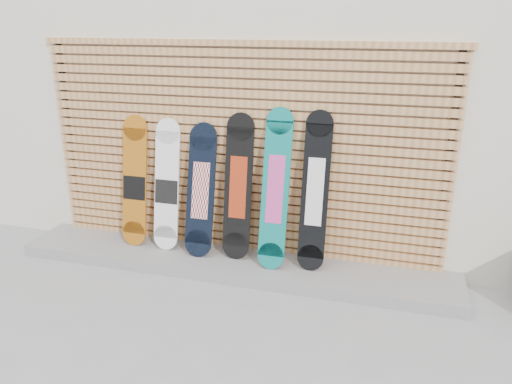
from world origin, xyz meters
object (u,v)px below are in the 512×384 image
at_px(snowboard_1, 167,186).
at_px(snowboard_4, 275,189).
at_px(snowboard_2, 201,191).
at_px(snowboard_5, 315,192).
at_px(snowboard_3, 238,187).
at_px(snowboard_0, 135,182).

xyz_separation_m(snowboard_1, snowboard_4, (1.20, -0.06, 0.10)).
xyz_separation_m(snowboard_2, snowboard_5, (1.19, 0.02, 0.09)).
distance_m(snowboard_3, snowboard_4, 0.41).
xyz_separation_m(snowboard_3, snowboard_5, (0.79, -0.02, 0.03)).
relative_size(snowboard_1, snowboard_2, 1.02).
height_order(snowboard_1, snowboard_2, snowboard_1).
bearing_deg(snowboard_2, snowboard_0, 177.36).
bearing_deg(snowboard_0, snowboard_5, -0.60).
relative_size(snowboard_0, snowboard_5, 0.90).
bearing_deg(snowboard_3, snowboard_2, -175.32).
bearing_deg(snowboard_5, snowboard_0, 179.40).
bearing_deg(snowboard_1, snowboard_2, -4.71).
height_order(snowboard_2, snowboard_5, snowboard_5).
xyz_separation_m(snowboard_1, snowboard_2, (0.40, -0.03, -0.00)).
bearing_deg(snowboard_5, snowboard_2, -179.25).
bearing_deg(snowboard_2, snowboard_5, 0.75).
bearing_deg(snowboard_0, snowboard_4, -2.22).
height_order(snowboard_3, snowboard_5, snowboard_5).
relative_size(snowboard_3, snowboard_5, 0.96).
height_order(snowboard_0, snowboard_2, snowboard_0).
xyz_separation_m(snowboard_0, snowboard_2, (0.78, -0.04, -0.01)).
bearing_deg(snowboard_5, snowboard_1, 179.37).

